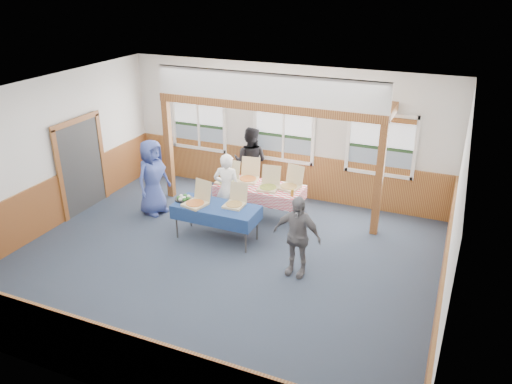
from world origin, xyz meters
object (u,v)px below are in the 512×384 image
woman_black (250,162)px  table_right (260,188)px  woman_white (227,189)px  man_blue (153,177)px  person_grey (297,236)px  table_left (216,208)px

woman_black → table_right: bearing=118.2°
woman_white → man_blue: (-1.78, -0.17, 0.06)m
person_grey → table_right: bearing=133.1°
woman_black → person_grey: bearing=121.7°
man_blue → person_grey: man_blue is taller
table_left → person_grey: bearing=-9.4°
woman_white → woman_black: bearing=-93.4°
man_blue → person_grey: bearing=-94.2°
table_left → man_blue: bearing=171.4°
table_left → woman_white: 0.74m
table_left → woman_black: (-0.25, 2.32, 0.18)m
table_right → person_grey: bearing=-57.4°
table_right → woman_white: bearing=-137.5°
table_right → woman_white: woman_white is taller
table_right → woman_white: 0.79m
woman_black → table_left: bearing=91.1°
woman_black → man_blue: size_ratio=1.00×
table_right → man_blue: man_blue is taller
woman_black → man_blue: 2.41m
table_left → woman_white: woman_white is taller
man_blue → table_left: bearing=-93.8°
woman_white → woman_black: woman_black is taller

